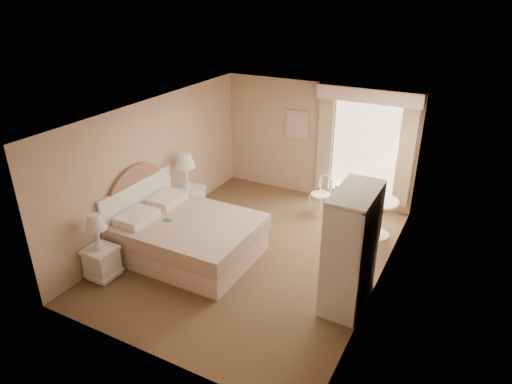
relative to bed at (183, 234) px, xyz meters
The scene contains 9 objects.
room 1.53m from the bed, 28.22° to the left, with size 4.21×5.51×2.51m.
window 4.02m from the bed, 56.38° to the left, with size 2.05×0.22×2.51m.
framed_art 3.57m from the bed, 78.70° to the left, with size 0.52×0.04×0.62m.
bed is the anchor object (origin of this frame).
nightstand_near 1.39m from the bed, 121.59° to the right, with size 0.46×0.46×1.11m.
nightstand_far 1.36m from the bed, 122.41° to the left, with size 0.56×0.56×1.35m.
round_table 3.56m from the bed, 38.05° to the left, with size 0.70×0.70×0.74m.
cafe_chair 3.05m from the bed, 59.08° to the left, with size 0.51×0.51×0.81m.
armoire 2.95m from the bed, ahead, with size 0.55×1.09×1.82m.
Camera 1 is at (3.19, -6.04, 4.36)m, focal length 32.00 mm.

